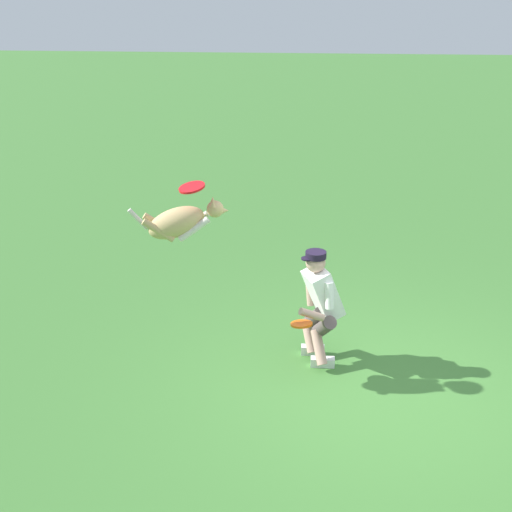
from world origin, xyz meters
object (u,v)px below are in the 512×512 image
Objects in this scene: dog at (181,222)px; frisbee_flying at (192,187)px; frisbee_held at (302,324)px; person at (320,303)px.

frisbee_flying is (-0.12, -0.05, 0.35)m from dog.
frisbee_flying is at bearing -3.28° from frisbee_held.
frisbee_held is at bearing 38.35° from person.
dog is (1.41, 0.32, 0.99)m from person.
person is 4.88× the size of frisbee_flying.
frisbee_flying is 1.81m from frisbee_held.
frisbee_held is (-1.11, 0.06, -1.42)m from frisbee_flying.
person is 5.64× the size of frisbee_held.
dog reaches higher than frisbee_held.
person is 0.40m from frisbee_held.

